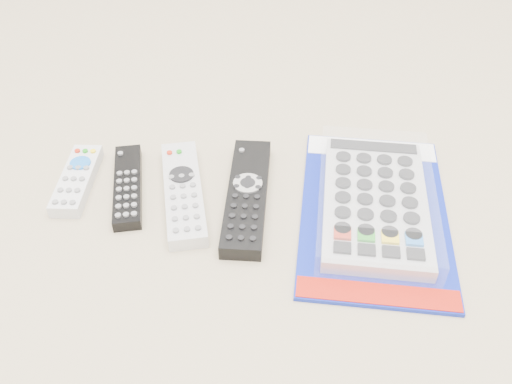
{
  "coord_description": "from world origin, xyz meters",
  "views": [
    {
      "loc": [
        0.05,
        -0.63,
        0.6
      ],
      "look_at": [
        0.07,
        0.02,
        0.01
      ],
      "focal_mm": 40.0,
      "sensor_mm": 36.0,
      "label": 1
    }
  ],
  "objects_px": {
    "remote_small_grey": "(77,180)",
    "remote_large_black": "(247,195)",
    "jumbo_remote_packaged": "(375,201)",
    "remote_slim_black": "(128,186)",
    "remote_silver_dvd": "(183,192)"
  },
  "relations": [
    {
      "from": "remote_small_grey",
      "to": "remote_large_black",
      "type": "bearing_deg",
      "value": -6.31
    },
    {
      "from": "remote_small_grey",
      "to": "remote_large_black",
      "type": "relative_size",
      "value": 0.63
    },
    {
      "from": "remote_silver_dvd",
      "to": "remote_large_black",
      "type": "height_order",
      "value": "remote_large_black"
    },
    {
      "from": "remote_small_grey",
      "to": "remote_slim_black",
      "type": "relative_size",
      "value": 0.84
    },
    {
      "from": "remote_small_grey",
      "to": "jumbo_remote_packaged",
      "type": "distance_m",
      "value": 0.46
    },
    {
      "from": "remote_small_grey",
      "to": "remote_slim_black",
      "type": "distance_m",
      "value": 0.08
    },
    {
      "from": "remote_large_black",
      "to": "remote_small_grey",
      "type": "bearing_deg",
      "value": 175.88
    },
    {
      "from": "remote_small_grey",
      "to": "jumbo_remote_packaged",
      "type": "bearing_deg",
      "value": -5.5
    },
    {
      "from": "remote_large_black",
      "to": "jumbo_remote_packaged",
      "type": "bearing_deg",
      "value": -2.17
    },
    {
      "from": "remote_small_grey",
      "to": "remote_silver_dvd",
      "type": "relative_size",
      "value": 0.69
    },
    {
      "from": "remote_slim_black",
      "to": "remote_large_black",
      "type": "relative_size",
      "value": 0.75
    },
    {
      "from": "remote_large_black",
      "to": "remote_silver_dvd",
      "type": "bearing_deg",
      "value": 179.18
    },
    {
      "from": "remote_slim_black",
      "to": "jumbo_remote_packaged",
      "type": "distance_m",
      "value": 0.38
    },
    {
      "from": "remote_slim_black",
      "to": "remote_large_black",
      "type": "bearing_deg",
      "value": -16.41
    },
    {
      "from": "remote_small_grey",
      "to": "remote_silver_dvd",
      "type": "distance_m",
      "value": 0.17
    }
  ]
}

